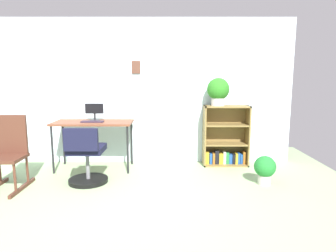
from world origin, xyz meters
TOP-DOWN VIEW (x-y plane):
  - ground_plane at (0.00, 0.00)m, footprint 6.24×6.24m
  - wall_back at (0.00, 2.15)m, footprint 5.20×0.12m
  - desk at (-0.52, 1.71)m, footprint 1.17×0.55m
  - monitor at (-0.51, 1.81)m, footprint 0.27×0.16m
  - keyboard at (-0.51, 1.64)m, footprint 0.32×0.12m
  - office_chair at (-0.46, 1.06)m, footprint 0.52×0.55m
  - rocking_chair at (-1.40, 0.93)m, footprint 0.42×0.64m
  - bookshelf_low at (1.52, 1.96)m, footprint 0.71×0.30m
  - potted_plant_on_shelf at (1.38, 1.90)m, footprint 0.34×0.34m
  - potted_plant_floor at (1.87, 1.03)m, footprint 0.28×0.28m

SIDE VIEW (x-z plane):
  - ground_plane at x=0.00m, z-range 0.00..0.00m
  - potted_plant_floor at x=1.87m, z-range 0.03..0.41m
  - office_chair at x=-0.46m, z-range -0.05..0.72m
  - bookshelf_low at x=1.52m, z-range -0.07..0.89m
  - rocking_chair at x=-1.40m, z-range 0.00..0.92m
  - desk at x=-0.52m, z-range 0.31..1.04m
  - keyboard at x=-0.51m, z-range 0.73..0.75m
  - monitor at x=-0.51m, z-range 0.74..1.00m
  - wall_back at x=0.00m, z-range 0.00..2.31m
  - potted_plant_on_shelf at x=1.38m, z-range 0.97..1.40m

